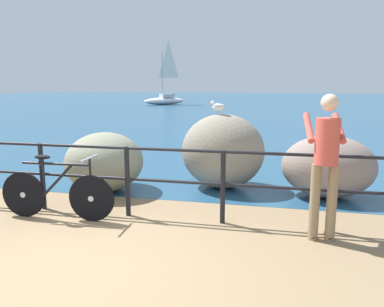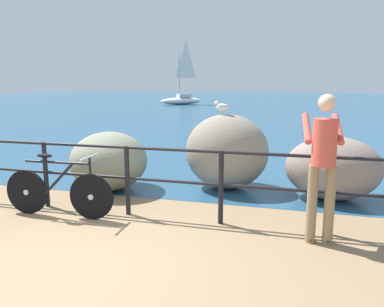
{
  "view_description": "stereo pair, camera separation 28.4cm",
  "coord_description": "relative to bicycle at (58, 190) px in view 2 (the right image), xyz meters",
  "views": [
    {
      "loc": [
        2.05,
        -3.23,
        1.88
      ],
      "look_at": [
        0.86,
        2.05,
        0.88
      ],
      "focal_mm": 34.91,
      "sensor_mm": 36.0,
      "label": 1
    },
    {
      "loc": [
        2.33,
        -3.16,
        1.88
      ],
      "look_at": [
        0.86,
        2.05,
        0.88
      ],
      "focal_mm": 34.91,
      "sensor_mm": 36.0,
      "label": 2
    }
  ],
  "objects": [
    {
      "name": "ground_plane",
      "position": [
        0.92,
        18.7,
        -0.44
      ],
      "size": [
        120.0,
        120.0,
        0.1
      ],
      "primitive_type": "cube",
      "color": "#846B4C"
    },
    {
      "name": "sea_surface",
      "position": [
        0.92,
        46.18,
        -0.39
      ],
      "size": [
        120.0,
        90.0,
        0.01
      ],
      "primitive_type": "cube",
      "color": "navy",
      "rests_on": "ground_plane"
    },
    {
      "name": "promenade_railing",
      "position": [
        0.92,
        0.35,
        0.25
      ],
      "size": [
        8.37,
        0.07,
        1.02
      ],
      "color": "black",
      "rests_on": "ground_plane"
    },
    {
      "name": "bicycle",
      "position": [
        0.0,
        0.0,
        0.0
      ],
      "size": [
        1.7,
        0.48,
        0.92
      ],
      "rotation": [
        0.0,
        0.0,
        0.04
      ],
      "color": "black",
      "rests_on": "ground_plane"
    },
    {
      "name": "person_at_railing",
      "position": [
        3.57,
        0.07,
        0.6
      ],
      "size": [
        0.48,
        0.65,
        1.78
      ],
      "rotation": [
        0.0,
        0.0,
        1.66
      ],
      "color": "#8C7251",
      "rests_on": "ground_plane"
    },
    {
      "name": "breakwater_boulder_main",
      "position": [
        2.04,
        2.17,
        0.29
      ],
      "size": [
        1.52,
        1.31,
        1.36
      ],
      "color": "gray",
      "rests_on": "ground"
    },
    {
      "name": "breakwater_boulder_left",
      "position": [
        0.01,
        1.49,
        0.14
      ],
      "size": [
        1.37,
        1.44,
        1.06
      ],
      "color": "gray",
      "rests_on": "ground"
    },
    {
      "name": "breakwater_boulder_right",
      "position": [
        3.86,
        1.97,
        0.14
      ],
      "size": [
        1.55,
        1.17,
        1.05
      ],
      "color": "gray",
      "rests_on": "ground"
    },
    {
      "name": "seagull",
      "position": [
        1.95,
        2.13,
        1.11
      ],
      "size": [
        0.34,
        0.22,
        0.23
      ],
      "rotation": [
        0.0,
        0.0,
        2.72
      ],
      "color": "gold",
      "rests_on": "breakwater_boulder_main"
    },
    {
      "name": "sailboat",
      "position": [
        -7.68,
        30.7,
        0.32
      ],
      "size": [
        3.97,
        4.09,
        6.16
      ],
      "rotation": [
        0.0,
        0.0,
        3.95
      ],
      "color": "white",
      "rests_on": "sea_surface"
    }
  ]
}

